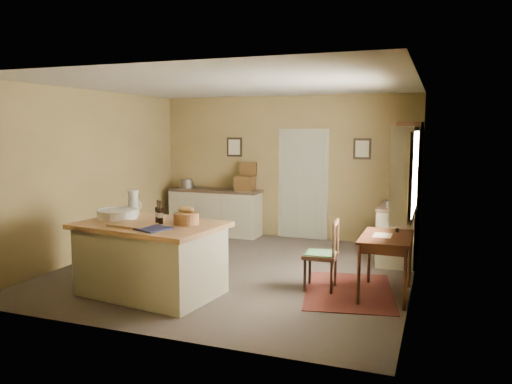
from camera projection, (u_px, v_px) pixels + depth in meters
ground at (236, 270)px, 7.40m from camera, size 5.00×5.00×0.00m
wall_back at (285, 167)px, 9.55m from camera, size 5.00×0.10×2.70m
wall_front at (137, 203)px, 4.90m from camera, size 5.00×0.10×2.70m
wall_left at (93, 174)px, 8.09m from camera, size 0.10×5.00×2.70m
wall_right at (416, 186)px, 6.37m from camera, size 0.10×5.00×2.70m
ceiling at (235, 85)px, 7.06m from camera, size 5.00×5.00×0.00m
door at (303, 183)px, 9.44m from camera, size 0.97×0.06×2.11m
framed_prints at (295, 148)px, 9.42m from camera, size 2.82×0.02×0.38m
window at (409, 172)px, 6.18m from camera, size 0.25×1.99×1.12m
work_island at (150, 256)px, 6.29m from camera, size 1.92×1.38×1.20m
sideboard at (216, 210)px, 9.85m from camera, size 1.85×0.53×1.18m
rug at (349, 291)px, 6.42m from camera, size 1.38×1.78×0.01m
writing_desk at (386, 243)px, 6.18m from camera, size 0.61×0.99×0.82m
desk_chair at (321, 255)px, 6.45m from camera, size 0.44×0.44×0.90m
right_cabinet at (397, 233)px, 7.79m from camera, size 0.58×1.03×0.99m
shelving_unit at (411, 189)px, 8.18m from camera, size 0.37×0.98×2.19m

